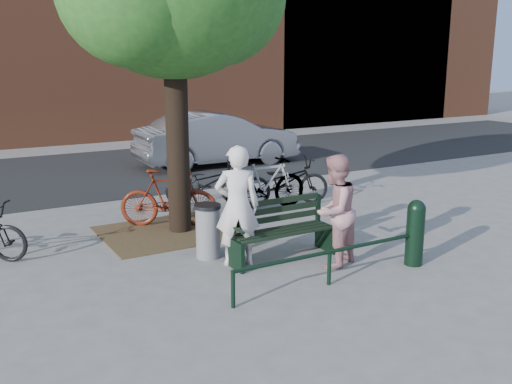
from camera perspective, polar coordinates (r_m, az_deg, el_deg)
ground at (r=9.00m, az=2.64°, el=-6.70°), size 90.00×90.00×0.00m
dirt_pit at (r=10.43m, az=-8.59°, el=-3.95°), size 2.40×2.00×0.02m
road at (r=16.56m, az=-13.42°, el=2.23°), size 40.00×7.00×0.01m
park_bench at (r=8.91m, az=2.40°, el=-3.66°), size 1.74×0.54×0.97m
guard_railing at (r=7.94m, az=7.37°, el=-6.47°), size 3.06×0.06×0.51m
person_left at (r=8.51m, az=-1.89°, el=-1.41°), size 0.79×0.68×1.83m
person_right at (r=8.56m, az=7.83°, el=-1.90°), size 1.01×0.92×1.70m
bollard at (r=8.92m, az=15.64°, el=-3.71°), size 0.27×0.27×1.01m
litter_bin at (r=8.97m, az=-4.83°, el=-3.88°), size 0.42×0.42×0.86m
bicycle_b at (r=10.66m, az=-8.73°, el=-0.62°), size 1.81×1.35×1.08m
bicycle_c at (r=12.22m, az=-4.94°, el=0.91°), size 1.88×1.24×0.93m
bicycle_d at (r=11.68m, az=1.02°, el=0.81°), size 1.85×0.54×1.11m
bicycle_e at (r=12.09m, az=2.86°, el=1.03°), size 2.06×1.15×1.03m
parked_car at (r=16.73m, az=-3.87°, el=5.35°), size 4.78×1.79×1.56m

